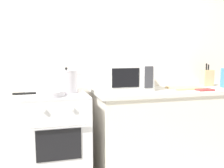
{
  "coord_description": "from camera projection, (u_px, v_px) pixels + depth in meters",
  "views": [
    {
      "loc": [
        -0.49,
        -1.94,
        1.33
      ],
      "look_at": [
        0.21,
        0.6,
        1.0
      ],
      "focal_mm": 42.13,
      "sensor_mm": 36.0,
      "label": 1
    }
  ],
  "objects": [
    {
      "name": "frying_pan",
      "position": [
        50.0,
        94.0,
        2.4
      ],
      "size": [
        0.46,
        0.26,
        0.05
      ],
      "color": "silver",
      "rests_on": "stove"
    },
    {
      "name": "lower_cabinet_right",
      "position": [
        171.0,
        132.0,
        2.93
      ],
      "size": [
        1.64,
        0.56,
        0.88
      ],
      "primitive_type": "cube",
      "color": "beige",
      "rests_on": "ground_plane"
    },
    {
      "name": "microwave",
      "position": [
        126.0,
        76.0,
        2.77
      ],
      "size": [
        0.5,
        0.37,
        0.3
      ],
      "color": "white",
      "rests_on": "countertop_right"
    },
    {
      "name": "back_wall",
      "position": [
        111.0,
        58.0,
        3.01
      ],
      "size": [
        4.4,
        0.1,
        2.5
      ],
      "primitive_type": "cube",
      "color": "silver",
      "rests_on": "ground_plane"
    },
    {
      "name": "oven_mitt",
      "position": [
        204.0,
        90.0,
        2.77
      ],
      "size": [
        0.18,
        0.14,
        0.02
      ],
      "primitive_type": "cube",
      "color": "#993333",
      "rests_on": "countertop_right"
    },
    {
      "name": "cutting_board",
      "position": [
        185.0,
        88.0,
        2.89
      ],
      "size": [
        0.36,
        0.26,
        0.02
      ],
      "primitive_type": "cube",
      "color": "tan",
      "rests_on": "countertop_right"
    },
    {
      "name": "countertop_right",
      "position": [
        172.0,
        91.0,
        2.87
      ],
      "size": [
        1.7,
        0.6,
        0.04
      ],
      "primitive_type": "cube",
      "color": "beige",
      "rests_on": "lower_cabinet_right"
    },
    {
      "name": "knife_block",
      "position": [
        207.0,
        78.0,
        3.11
      ],
      "size": [
        0.13,
        0.1,
        0.27
      ],
      "color": "tan",
      "rests_on": "countertop_right"
    },
    {
      "name": "stove",
      "position": [
        57.0,
        140.0,
        2.58
      ],
      "size": [
        0.6,
        0.64,
        0.92
      ],
      "color": "silver",
      "rests_on": "ground_plane"
    },
    {
      "name": "stock_pot",
      "position": [
        67.0,
        81.0,
        2.62
      ],
      "size": [
        0.31,
        0.23,
        0.25
      ],
      "color": "silver",
      "rests_on": "stove"
    }
  ]
}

